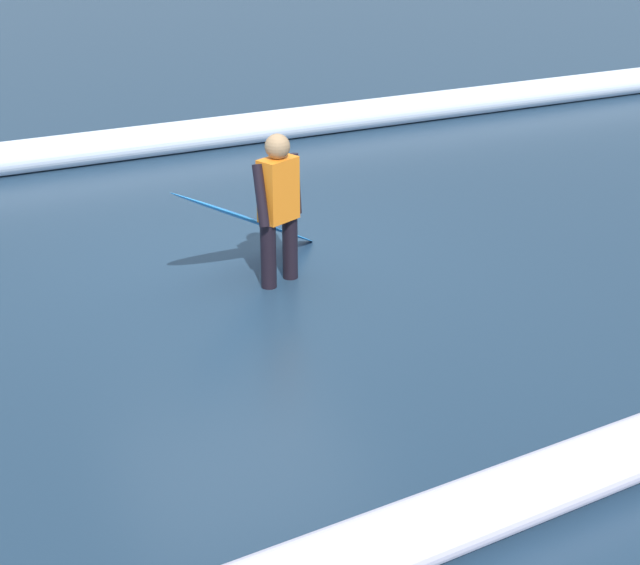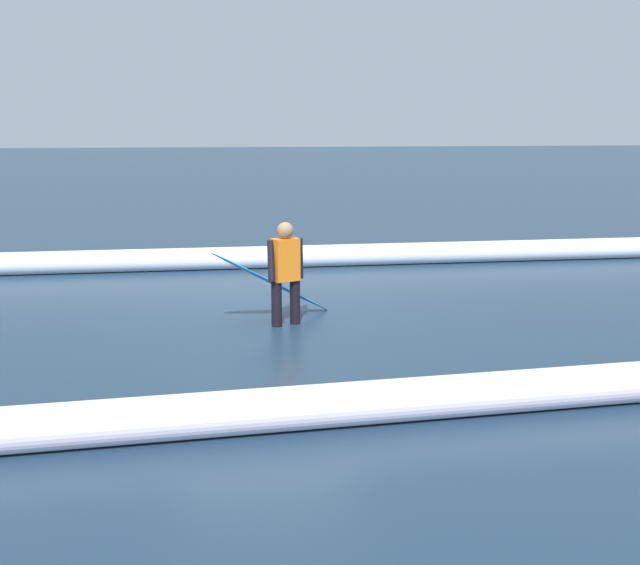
{
  "view_description": "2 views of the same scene",
  "coord_description": "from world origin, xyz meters",
  "views": [
    {
      "loc": [
        2.83,
        7.95,
        3.57
      ],
      "look_at": [
        0.19,
        2.34,
        0.79
      ],
      "focal_mm": 54.2,
      "sensor_mm": 36.0,
      "label": 1
    },
    {
      "loc": [
        0.85,
        11.08,
        2.66
      ],
      "look_at": [
        -0.54,
        1.65,
        0.78
      ],
      "focal_mm": 45.79,
      "sensor_mm": 36.0,
      "label": 2
    }
  ],
  "objects": [
    {
      "name": "wave_crest_midground",
      "position": [
        0.91,
        4.39,
        0.2
      ],
      "size": [
        15.94,
        1.57,
        0.39
      ],
      "primitive_type": "cylinder",
      "rotation": [
        0.0,
        1.57,
        0.07
      ],
      "color": "white",
      "rests_on": "ground_plane"
    },
    {
      "name": "surfboard",
      "position": [
        -0.09,
        0.22,
        0.51
      ],
      "size": [
        1.81,
        1.12,
        1.05
      ],
      "color": "#268CE5",
      "rests_on": "ground_plane"
    },
    {
      "name": "wave_crest_foreground",
      "position": [
        -1.75,
        -3.79,
        0.2
      ],
      "size": [
        15.7,
        0.58,
        0.41
      ],
      "primitive_type": "cylinder",
      "rotation": [
        0.0,
        1.57,
        0.01
      ],
      "color": "white",
      "rests_on": "ground_plane"
    },
    {
      "name": "surfer",
      "position": [
        -0.25,
        0.57,
        0.76
      ],
      "size": [
        0.49,
        0.36,
        1.38
      ],
      "rotation": [
        0.0,
        0.0,
        3.55
      ],
      "color": "black",
      "rests_on": "ground_plane"
    },
    {
      "name": "ground_plane",
      "position": [
        0.0,
        0.0,
        0.0
      ],
      "size": [
        155.27,
        155.27,
        0.0
      ],
      "primitive_type": "plane",
      "color": "#1D3248"
    }
  ]
}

